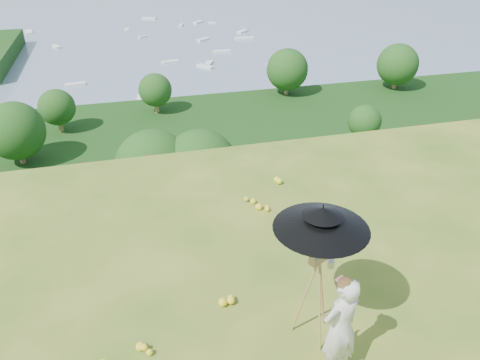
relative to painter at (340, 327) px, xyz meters
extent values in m
plane|color=#39641C|center=(1.62, -0.11, -0.75)|extent=(14.00, 14.00, 0.00)
cube|color=#0F350E|center=(1.62, 34.89, -29.75)|extent=(140.00, 56.00, 22.00)
cube|color=gray|center=(1.62, 74.89, -36.75)|extent=(170.00, 28.00, 8.00)
plane|color=#6E899E|center=(1.62, 239.89, -34.75)|extent=(700.00, 700.00, 0.00)
imported|color=beige|center=(0.00, 0.00, 0.00)|extent=(0.63, 0.50, 1.51)
camera|label=1|loc=(-2.22, -3.64, 4.34)|focal=35.00mm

